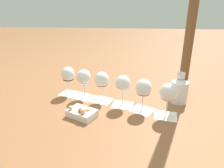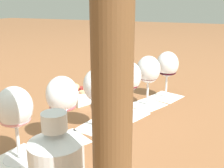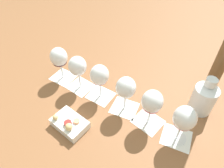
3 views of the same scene
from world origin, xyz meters
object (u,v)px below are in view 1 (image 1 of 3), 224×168
at_px(wine_glass_3, 102,81).
at_px(wine_glass_2, 123,85).
at_px(wine_glass_4, 84,79).
at_px(ceramic_vase, 179,90).
at_px(snack_dish, 82,113).
at_px(wine_glass_5, 68,76).
at_px(wine_glass_1, 144,89).
at_px(umbrella_pole, 194,5).
at_px(wine_glass_0, 168,94).

bearing_deg(wine_glass_3, wine_glass_2, 159.28).
height_order(wine_glass_4, ceramic_vase, ceramic_vase).
xyz_separation_m(wine_glass_3, snack_dish, (0.07, 0.19, -0.10)).
height_order(wine_glass_5, ceramic_vase, ceramic_vase).
relative_size(wine_glass_3, wine_glass_4, 1.00).
bearing_deg(snack_dish, wine_glass_5, -61.02).
height_order(wine_glass_1, wine_glass_5, same).
xyz_separation_m(wine_glass_2, snack_dish, (0.19, 0.14, -0.10)).
distance_m(wine_glass_1, umbrella_pole, 0.51).
bearing_deg(wine_glass_4, wine_glass_2, 161.36).
distance_m(wine_glass_5, umbrella_pole, 0.79).
bearing_deg(wine_glass_4, wine_glass_1, 159.98).
distance_m(wine_glass_1, snack_dish, 0.32).
xyz_separation_m(wine_glass_1, wine_glass_3, (0.22, -0.09, -0.00)).
bearing_deg(umbrella_pole, wine_glass_2, 28.71).
xyz_separation_m(wine_glass_0, wine_glass_4, (0.44, -0.17, -0.00)).
bearing_deg(snack_dish, ceramic_vase, -156.62).
bearing_deg(wine_glass_2, snack_dish, 36.87).
xyz_separation_m(wine_glass_1, ceramic_vase, (-0.20, -0.12, -0.04)).
xyz_separation_m(wine_glass_5, snack_dish, (-0.14, 0.26, -0.10)).
height_order(wine_glass_0, umbrella_pole, umbrella_pole).
distance_m(wine_glass_2, wine_glass_4, 0.24).
height_order(wine_glass_4, umbrella_pole, umbrella_pole).
xyz_separation_m(wine_glass_1, wine_glass_2, (0.10, -0.04, -0.00)).
bearing_deg(wine_glass_1, umbrella_pole, -136.11).
relative_size(wine_glass_0, wine_glass_3, 1.00).
xyz_separation_m(wine_glass_4, ceramic_vase, (-0.53, 0.00, -0.04)).
distance_m(wine_glass_1, wine_glass_4, 0.35).
relative_size(wine_glass_0, ceramic_vase, 0.98).
bearing_deg(snack_dish, wine_glass_2, -143.13).
relative_size(wine_glass_3, snack_dish, 1.05).
relative_size(snack_dish, umbrella_pole, 0.16).
bearing_deg(wine_glass_5, wine_glass_2, 160.67).
distance_m(wine_glass_3, wine_glass_5, 0.22).
relative_size(wine_glass_1, wine_glass_4, 1.00).
bearing_deg(ceramic_vase, wine_glass_5, -3.96).
relative_size(wine_glass_4, umbrella_pole, 0.17).
distance_m(wine_glass_2, umbrella_pole, 0.56).
xyz_separation_m(wine_glass_0, snack_dish, (0.40, 0.05, -0.10)).
relative_size(wine_glass_3, wine_glass_5, 1.00).
bearing_deg(wine_glass_0, wine_glass_3, -22.09).
bearing_deg(wine_glass_2, wine_glass_0, 157.17).
relative_size(wine_glass_1, wine_glass_2, 1.00).
xyz_separation_m(wine_glass_2, wine_glass_5, (0.33, -0.12, 0.00)).
height_order(wine_glass_2, snack_dish, wine_glass_2).
height_order(wine_glass_2, wine_glass_4, same).
height_order(wine_glass_1, umbrella_pole, umbrella_pole).
bearing_deg(wine_glass_5, wine_glass_3, 161.45).
relative_size(wine_glass_4, ceramic_vase, 0.98).
distance_m(ceramic_vase, snack_dish, 0.54).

